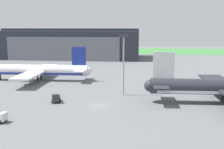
{
  "coord_description": "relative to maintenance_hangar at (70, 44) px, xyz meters",
  "views": [
    {
      "loc": [
        10.47,
        -69.06,
        19.81
      ],
      "look_at": [
        1.39,
        18.99,
        4.8
      ],
      "focal_mm": 45.87,
      "sensor_mm": 36.0,
      "label": 1
    }
  ],
  "objects": [
    {
      "name": "maintenance_hangar",
      "position": [
        0.0,
        0.0,
        0.0
      ],
      "size": [
        86.23,
        36.59,
        18.33
      ],
      "color": "#232833",
      "rests_on": "ground_plane"
    },
    {
      "name": "apron_light_mast",
      "position": [
        39.94,
        -96.93,
        1.68
      ],
      "size": [
        2.4,
        0.5,
        17.56
      ],
      "color": "#99999E",
      "rests_on": "ground_plane"
    },
    {
      "name": "grass_field_strip",
      "position": [
        34.5,
        53.89,
        -8.67
      ],
      "size": [
        440.0,
        56.0,
        0.08
      ],
      "primitive_type": "cube",
      "color": "#408640",
      "rests_on": "ground_plane"
    },
    {
      "name": "airliner_far_right",
      "position": [
        6.16,
        -77.5,
        -4.94
      ],
      "size": [
        42.53,
        34.58,
        12.45
      ],
      "color": "white",
      "rests_on": "ground_plane"
    },
    {
      "name": "ground_plane",
      "position": [
        34.5,
        -108.67,
        -8.71
      ],
      "size": [
        440.0,
        440.0,
        0.0
      ],
      "primitive_type": "plane",
      "color": "slate"
    },
    {
      "name": "stair_truck",
      "position": [
        22.82,
        -106.55,
        -7.59
      ],
      "size": [
        2.93,
        4.18,
        2.39
      ],
      "color": "#2D2D33",
      "rests_on": "ground_plane"
    }
  ]
}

